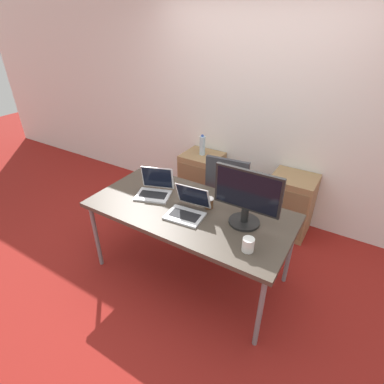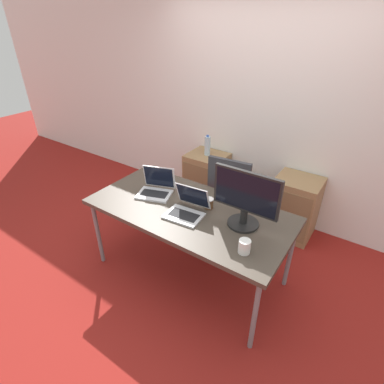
{
  "view_description": "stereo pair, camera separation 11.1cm",
  "coord_description": "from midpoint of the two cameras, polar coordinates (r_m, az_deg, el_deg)",
  "views": [
    {
      "loc": [
        1.17,
        -1.86,
        2.24
      ],
      "look_at": [
        0.0,
        0.04,
        0.92
      ],
      "focal_mm": 28.0,
      "sensor_mm": 36.0,
      "label": 1
    },
    {
      "loc": [
        1.27,
        -1.8,
        2.24
      ],
      "look_at": [
        0.0,
        0.04,
        0.92
      ],
      "focal_mm": 28.0,
      "sensor_mm": 36.0,
      "label": 2
    }
  ],
  "objects": [
    {
      "name": "wall_back",
      "position": [
        3.63,
        11.27,
        15.04
      ],
      "size": [
        10.0,
        0.05,
        2.6
      ],
      "color": "white",
      "rests_on": "ground_plane"
    },
    {
      "name": "coffee_cup_brown",
      "position": [
        2.64,
        2.05,
        -2.08
      ],
      "size": [
        0.08,
        0.08,
        0.09
      ],
      "color": "brown",
      "rests_on": "desk"
    },
    {
      "name": "monitor",
      "position": [
        2.37,
        9.07,
        -1.03
      ],
      "size": [
        0.55,
        0.26,
        0.48
      ],
      "color": "black",
      "rests_on": "desk"
    },
    {
      "name": "cabinet_right",
      "position": [
        3.62,
        17.32,
        -2.3
      ],
      "size": [
        0.48,
        0.44,
        0.71
      ],
      "color": "#99754C",
      "rests_on": "ground_plane"
    },
    {
      "name": "coffee_cup_white",
      "position": [
        2.21,
        9.22,
        -9.9
      ],
      "size": [
        0.09,
        0.09,
        0.11
      ],
      "color": "white",
      "rests_on": "desk"
    },
    {
      "name": "desk",
      "position": [
        2.67,
        -1.69,
        -4.04
      ],
      "size": [
        1.81,
        0.89,
        0.77
      ],
      "color": "#473D33",
      "rests_on": "ground_plane"
    },
    {
      "name": "cabinet_left",
      "position": [
        3.99,
        1.06,
        2.44
      ],
      "size": [
        0.48,
        0.44,
        0.71
      ],
      "color": "#99754C",
      "rests_on": "ground_plane"
    },
    {
      "name": "water_bottle",
      "position": [
        3.79,
        1.14,
        8.85
      ],
      "size": [
        0.07,
        0.07,
        0.26
      ],
      "color": "silver",
      "rests_on": "cabinet_left"
    },
    {
      "name": "office_chair",
      "position": [
        3.38,
        6.28,
        -2.85
      ],
      "size": [
        0.56,
        0.58,
        1.05
      ],
      "color": "#232326",
      "rests_on": "ground_plane"
    },
    {
      "name": "laptop_left",
      "position": [
        2.87,
        -8.2,
        0.52
      ],
      "size": [
        0.37,
        0.36,
        0.25
      ],
      "color": "silver",
      "rests_on": "desk"
    },
    {
      "name": "laptop_right",
      "position": [
        2.56,
        -2.09,
        -3.28
      ],
      "size": [
        0.33,
        0.34,
        0.24
      ],
      "color": "silver",
      "rests_on": "desk"
    },
    {
      "name": "ground_plane",
      "position": [
        3.14,
        -1.49,
        -14.91
      ],
      "size": [
        14.0,
        14.0,
        0.0
      ],
      "primitive_type": "plane",
      "color": "maroon"
    }
  ]
}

